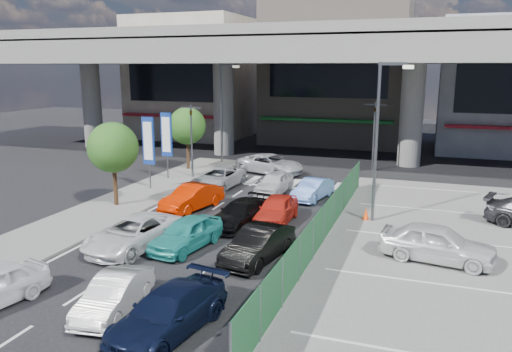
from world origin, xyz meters
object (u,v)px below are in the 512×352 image
at_px(traffic_light_right, 375,119).
at_px(tree_far, 187,126).
at_px(signboard_far, 166,136).
at_px(hatch_white_back_mid, 114,294).
at_px(minivan_navy_back, 168,312).
at_px(taxi_orange_left, 192,197).
at_px(street_lamp_left, 223,105).
at_px(parked_sedan_white, 437,243).
at_px(traffic_cone, 366,214).
at_px(hatch_black_mid_right, 258,244).
at_px(sedan_black_mid, 241,213).
at_px(taxi_teal_mid, 186,233).
at_px(traffic_light_left, 191,123).
at_px(street_lamp_right, 381,129).
at_px(sedan_white_front_mid, 274,183).
at_px(crossing_wagon_silver, 270,164).
at_px(taxi_orange_right, 276,209).
at_px(kei_truck_front_right, 313,189).
at_px(wagon_silver_front_left, 218,178).
at_px(signboard_near, 148,143).
at_px(tree_near, 113,148).

height_order(traffic_light_right, tree_far, traffic_light_right).
bearing_deg(signboard_far, hatch_white_back_mid, -65.89).
distance_m(minivan_navy_back, taxi_orange_left, 13.14).
distance_m(traffic_light_right, street_lamp_left, 11.90).
relative_size(parked_sedan_white, traffic_cone, 7.11).
distance_m(hatch_black_mid_right, sedan_black_mid, 4.65).
distance_m(traffic_light_right, taxi_orange_left, 16.61).
xyz_separation_m(taxi_teal_mid, parked_sedan_white, (10.28, 1.94, 0.14)).
bearing_deg(traffic_light_left, sedan_black_mid, -51.41).
height_order(street_lamp_right, taxi_teal_mid, street_lamp_right).
height_order(signboard_far, sedan_white_front_mid, signboard_far).
height_order(taxi_teal_mid, crossing_wagon_silver, crossing_wagon_silver).
xyz_separation_m(taxi_orange_right, parked_sedan_white, (7.67, -2.91, 0.14)).
xyz_separation_m(street_lamp_right, signboard_far, (-14.77, 4.99, -1.71)).
bearing_deg(minivan_navy_back, sedan_white_front_mid, 106.23).
distance_m(kei_truck_front_right, crossing_wagon_silver, 7.69).
height_order(traffic_light_right, kei_truck_front_right, traffic_light_right).
relative_size(wagon_silver_front_left, kei_truck_front_right, 1.28).
height_order(traffic_light_right, street_lamp_right, street_lamp_right).
bearing_deg(street_lamp_right, sedan_black_mid, -155.53).
xyz_separation_m(taxi_orange_right, wagon_silver_front_left, (-5.72, 5.72, -0.02)).
relative_size(street_lamp_right, crossing_wagon_silver, 1.55).
height_order(sedan_black_mid, sedan_white_front_mid, sedan_white_front_mid).
bearing_deg(kei_truck_front_right, sedan_black_mid, -99.21).
height_order(hatch_white_back_mid, kei_truck_front_right, kei_truck_front_right).
bearing_deg(taxi_orange_right, sedan_white_front_mid, 106.70).
bearing_deg(minivan_navy_back, taxi_orange_left, 122.94).
distance_m(street_lamp_left, hatch_white_back_mid, 25.76).
xyz_separation_m(street_lamp_left, signboard_near, (-0.87, -10.01, -1.71)).
relative_size(traffic_light_left, crossing_wagon_silver, 1.01).
relative_size(traffic_light_right, taxi_orange_left, 1.24).
xyz_separation_m(minivan_navy_back, kei_truck_front_right, (0.58, 16.39, -0.04)).
relative_size(traffic_light_right, wagon_silver_front_left, 1.08).
relative_size(traffic_light_right, traffic_cone, 8.20).
distance_m(street_lamp_right, taxi_teal_mid, 10.72).
relative_size(tree_near, traffic_cone, 7.57).
bearing_deg(hatch_black_mid_right, signboard_near, 149.13).
bearing_deg(tree_far, hatch_black_mid_right, -54.45).
bearing_deg(traffic_light_right, signboard_far, -148.57).
relative_size(street_lamp_left, kei_truck_front_right, 2.14).
bearing_deg(taxi_teal_mid, wagon_silver_front_left, 115.23).
distance_m(hatch_white_back_mid, sedan_black_mid, 9.71).
distance_m(street_lamp_left, crossing_wagon_silver, 6.81).
distance_m(hatch_black_mid_right, kei_truck_front_right, 10.16).
xyz_separation_m(traffic_light_right, traffic_cone, (1.16, -12.95, -3.56)).
bearing_deg(kei_truck_front_right, crossing_wagon_silver, 137.88).
xyz_separation_m(signboard_far, taxi_teal_mid, (7.40, -11.62, -2.37)).
bearing_deg(sedan_white_front_mid, taxi_orange_left, -119.67).
distance_m(minivan_navy_back, parked_sedan_white, 11.31).
relative_size(street_lamp_left, tree_near, 1.67).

